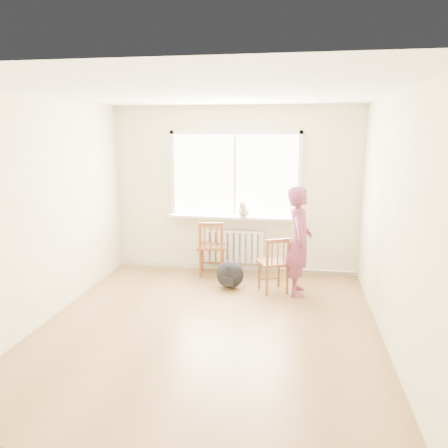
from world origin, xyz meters
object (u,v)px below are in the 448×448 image
at_px(chair_left, 212,248).
at_px(person, 299,241).
at_px(chair_right, 274,265).
at_px(backpack, 230,275).
at_px(cat, 244,210).

relative_size(chair_left, person, 0.59).
height_order(chair_right, person, person).
bearing_deg(person, backpack, 84.15).
distance_m(cat, backpack, 1.11).
xyz_separation_m(chair_right, backpack, (-0.66, 0.08, -0.21)).
bearing_deg(backpack, chair_left, 126.86).
height_order(cat, backpack, cat).
bearing_deg(chair_right, chair_left, -54.52).
relative_size(chair_left, backpack, 2.21).
bearing_deg(cat, chair_right, -51.31).
bearing_deg(person, chair_left, 65.29).
relative_size(chair_right, person, 0.53).
relative_size(chair_right, cat, 1.84).
xyz_separation_m(person, backpack, (-0.99, 0.06, -0.57)).
relative_size(chair_left, chair_right, 1.10).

